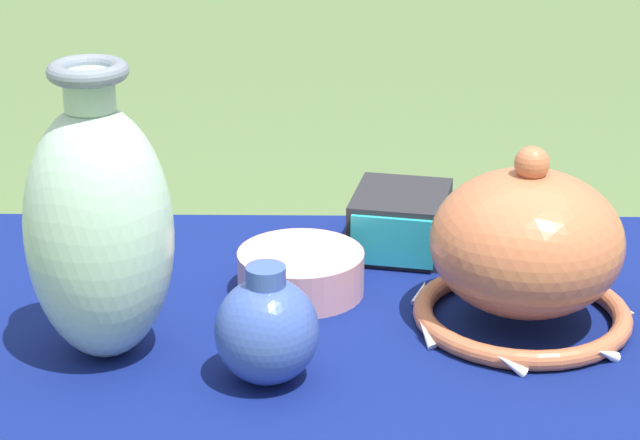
{
  "coord_description": "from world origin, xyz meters",
  "views": [
    {
      "loc": [
        -0.01,
        -1.26,
        1.35
      ],
      "look_at": [
        -0.03,
        -0.04,
        0.86
      ],
      "focal_mm": 70.0,
      "sensor_mm": 36.0,
      "label": 1
    }
  ],
  "objects_px": {
    "vase_tall_bulbous": "(99,228)",
    "mosaic_tile_box": "(400,222)",
    "vase_dome_bell": "(526,253)",
    "jar_round_cobalt": "(267,330)",
    "pot_squat_rose": "(301,272)"
  },
  "relations": [
    {
      "from": "jar_round_cobalt",
      "to": "pot_squat_rose",
      "type": "xyz_separation_m",
      "value": [
        0.03,
        0.21,
        -0.03
      ]
    },
    {
      "from": "vase_dome_bell",
      "to": "pot_squat_rose",
      "type": "relative_size",
      "value": 1.73
    },
    {
      "from": "vase_tall_bulbous",
      "to": "mosaic_tile_box",
      "type": "bearing_deg",
      "value": 40.99
    },
    {
      "from": "mosaic_tile_box",
      "to": "pot_squat_rose",
      "type": "distance_m",
      "value": 0.17
    },
    {
      "from": "mosaic_tile_box",
      "to": "jar_round_cobalt",
      "type": "height_order",
      "value": "jar_round_cobalt"
    },
    {
      "from": "jar_round_cobalt",
      "to": "pot_squat_rose",
      "type": "relative_size",
      "value": 0.85
    },
    {
      "from": "jar_round_cobalt",
      "to": "pot_squat_rose",
      "type": "height_order",
      "value": "jar_round_cobalt"
    },
    {
      "from": "vase_dome_bell",
      "to": "mosaic_tile_box",
      "type": "distance_m",
      "value": 0.24
    },
    {
      "from": "vase_dome_bell",
      "to": "jar_round_cobalt",
      "type": "height_order",
      "value": "vase_dome_bell"
    },
    {
      "from": "pot_squat_rose",
      "to": "jar_round_cobalt",
      "type": "bearing_deg",
      "value": -97.7
    },
    {
      "from": "mosaic_tile_box",
      "to": "pot_squat_rose",
      "type": "bearing_deg",
      "value": -122.51
    },
    {
      "from": "vase_tall_bulbous",
      "to": "jar_round_cobalt",
      "type": "bearing_deg",
      "value": -17.8
    },
    {
      "from": "vase_tall_bulbous",
      "to": "pot_squat_rose",
      "type": "distance_m",
      "value": 0.27
    },
    {
      "from": "vase_dome_bell",
      "to": "jar_round_cobalt",
      "type": "relative_size",
      "value": 2.04
    },
    {
      "from": "jar_round_cobalt",
      "to": "vase_tall_bulbous",
      "type": "bearing_deg",
      "value": 162.2
    }
  ]
}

